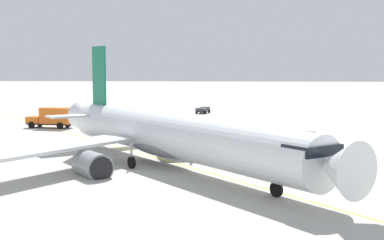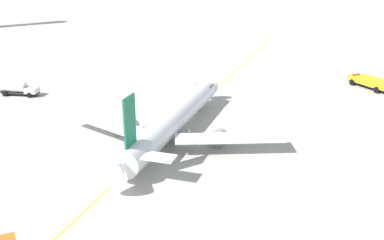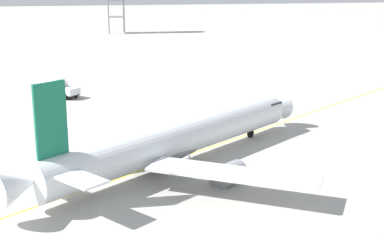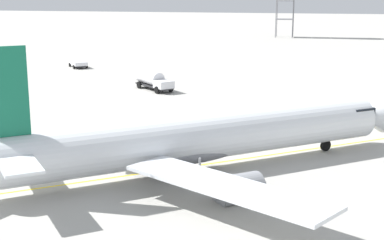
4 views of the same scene
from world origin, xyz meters
The scene contains 5 objects.
ground_plane centered at (0.00, 0.00, 0.00)m, with size 600.00×600.00×0.00m, color #ADAAA3.
airliner_main centered at (3.03, 2.80, 2.76)m, with size 35.53×30.17×11.93m.
catering_truck_truck centered at (34.10, 24.13, 1.66)m, with size 3.70×7.35×3.10m.
baggage_truck_truck centered at (61.95, 2.76, 0.71)m, with size 4.09×2.91×1.22m.
taxiway_centreline centered at (3.81, 1.69, 0.00)m, with size 159.70×120.67×0.01m.
Camera 1 is at (-46.68, -2.76, 9.22)m, focal length 51.06 mm.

